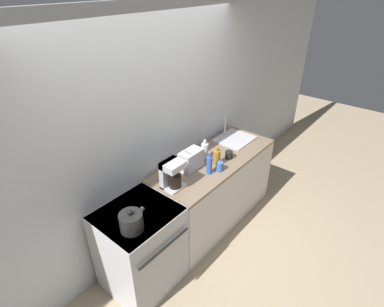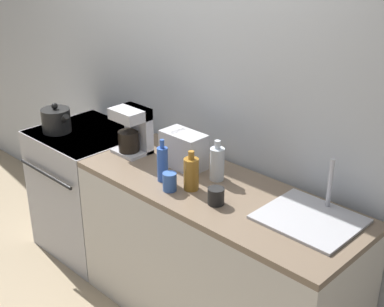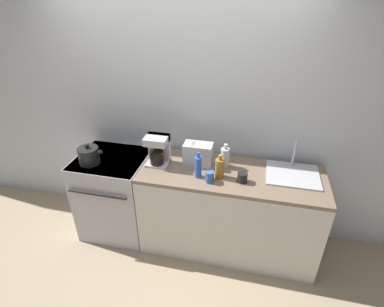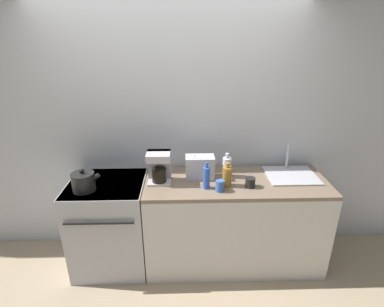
{
  "view_description": "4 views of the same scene",
  "coord_description": "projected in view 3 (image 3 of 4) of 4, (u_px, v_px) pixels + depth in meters",
  "views": [
    {
      "loc": [
        -1.86,
        -1.37,
        2.75
      ],
      "look_at": [
        0.23,
        0.37,
        1.14
      ],
      "focal_mm": 28.0,
      "sensor_mm": 36.0,
      "label": 1
    },
    {
      "loc": [
        2.33,
        -1.63,
        2.31
      ],
      "look_at": [
        0.35,
        0.4,
        1.03
      ],
      "focal_mm": 50.0,
      "sensor_mm": 36.0,
      "label": 2
    },
    {
      "loc": [
        0.77,
        -2.01,
        2.47
      ],
      "look_at": [
        0.22,
        0.35,
        1.06
      ],
      "focal_mm": 28.0,
      "sensor_mm": 36.0,
      "label": 3
    },
    {
      "loc": [
        0.12,
        -2.16,
        2.23
      ],
      "look_at": [
        0.19,
        0.38,
        1.18
      ],
      "focal_mm": 28.0,
      "sensor_mm": 36.0,
      "label": 4
    }
  ],
  "objects": [
    {
      "name": "kettle",
      "position": [
        89.0,
        155.0,
        2.89
      ],
      "size": [
        0.25,
        0.2,
        0.21
      ],
      "color": "black",
      "rests_on": "stove"
    },
    {
      "name": "stove",
      "position": [
        116.0,
        193.0,
        3.23
      ],
      "size": [
        0.71,
        0.68,
        0.92
      ],
      "color": "#B7B7BC",
      "rests_on": "ground_plane"
    },
    {
      "name": "coffee_maker",
      "position": [
        158.0,
        149.0,
        2.86
      ],
      "size": [
        0.21,
        0.19,
        0.3
      ],
      "color": "#B7B7BC",
      "rests_on": "counter_block"
    },
    {
      "name": "toaster",
      "position": [
        198.0,
        154.0,
        2.86
      ],
      "size": [
        0.27,
        0.15,
        0.22
      ],
      "color": "#BCBCC1",
      "rests_on": "counter_block"
    },
    {
      "name": "cup_black",
      "position": [
        242.0,
        177.0,
        2.64
      ],
      "size": [
        0.09,
        0.09,
        0.09
      ],
      "color": "black",
      "rests_on": "counter_block"
    },
    {
      "name": "ground_plane",
      "position": [
        163.0,
        257.0,
        3.08
      ],
      "size": [
        12.0,
        12.0,
        0.0
      ],
      "primitive_type": "plane",
      "color": "tan"
    },
    {
      "name": "sink_tray",
      "position": [
        293.0,
        174.0,
        2.74
      ],
      "size": [
        0.47,
        0.41,
        0.28
      ],
      "color": "#B7B7BC",
      "rests_on": "counter_block"
    },
    {
      "name": "bottle_clear",
      "position": [
        225.0,
        157.0,
        2.82
      ],
      "size": [
        0.08,
        0.08,
        0.24
      ],
      "color": "silver",
      "rests_on": "counter_block"
    },
    {
      "name": "cup_blue",
      "position": [
        210.0,
        177.0,
        2.63
      ],
      "size": [
        0.08,
        0.08,
        0.1
      ],
      "color": "#3860B2",
      "rests_on": "counter_block"
    },
    {
      "name": "bottle_blue",
      "position": [
        198.0,
        167.0,
        2.67
      ],
      "size": [
        0.06,
        0.06,
        0.25
      ],
      "color": "#2D56B7",
      "rests_on": "counter_block"
    },
    {
      "name": "bottle_amber",
      "position": [
        220.0,
        168.0,
        2.67
      ],
      "size": [
        0.08,
        0.08,
        0.23
      ],
      "color": "#9E6B23",
      "rests_on": "counter_block"
    },
    {
      "name": "wall_back",
      "position": [
        178.0,
        114.0,
        3.03
      ],
      "size": [
        8.0,
        0.05,
        2.6
      ],
      "color": "silver",
      "rests_on": "ground_plane"
    },
    {
      "name": "counter_block",
      "position": [
        229.0,
        211.0,
        3.01
      ],
      "size": [
        1.72,
        0.65,
        0.92
      ],
      "color": "silver",
      "rests_on": "ground_plane"
    }
  ]
}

